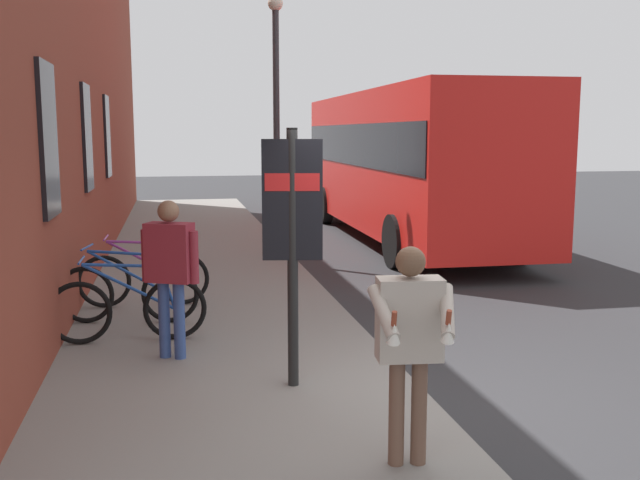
{
  "coord_description": "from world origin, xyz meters",
  "views": [
    {
      "loc": [
        -5.92,
        2.22,
        2.48
      ],
      "look_at": [
        2.11,
        0.58,
        1.25
      ],
      "focal_mm": 40.34,
      "sensor_mm": 36.0,
      "label": 1
    }
  ],
  "objects_px": {
    "bicycle_mid_rack": "(144,278)",
    "pedestrian_crossing_street": "(170,263)",
    "transit_info_sign": "(292,217)",
    "street_lamp": "(276,104)",
    "city_bus": "(405,157)",
    "bicycle_beside_lamp": "(128,308)",
    "tourist_with_hotdogs": "(410,333)",
    "bicycle_under_window": "(128,292)"
  },
  "relations": [
    {
      "from": "transit_info_sign",
      "to": "tourist_with_hotdogs",
      "type": "bearing_deg",
      "value": -163.54
    },
    {
      "from": "pedestrian_crossing_street",
      "to": "street_lamp",
      "type": "height_order",
      "value": "street_lamp"
    },
    {
      "from": "transit_info_sign",
      "to": "bicycle_mid_rack",
      "type": "bearing_deg",
      "value": 23.03
    },
    {
      "from": "tourist_with_hotdogs",
      "to": "street_lamp",
      "type": "distance_m",
      "value": 9.04
    },
    {
      "from": "bicycle_beside_lamp",
      "to": "pedestrian_crossing_street",
      "type": "height_order",
      "value": "pedestrian_crossing_street"
    },
    {
      "from": "tourist_with_hotdogs",
      "to": "bicycle_mid_rack",
      "type": "bearing_deg",
      "value": 20.86
    },
    {
      "from": "street_lamp",
      "to": "bicycle_beside_lamp",
      "type": "bearing_deg",
      "value": 154.98
    },
    {
      "from": "bicycle_under_window",
      "to": "city_bus",
      "type": "relative_size",
      "value": 0.17
    },
    {
      "from": "bicycle_under_window",
      "to": "city_bus",
      "type": "bearing_deg",
      "value": -40.58
    },
    {
      "from": "bicycle_mid_rack",
      "to": "pedestrian_crossing_street",
      "type": "relative_size",
      "value": 1.06
    },
    {
      "from": "bicycle_beside_lamp",
      "to": "pedestrian_crossing_street",
      "type": "xyz_separation_m",
      "value": [
        -0.69,
        -0.48,
        0.63
      ]
    },
    {
      "from": "pedestrian_crossing_street",
      "to": "bicycle_mid_rack",
      "type": "bearing_deg",
      "value": 8.66
    },
    {
      "from": "pedestrian_crossing_street",
      "to": "tourist_with_hotdogs",
      "type": "height_order",
      "value": "pedestrian_crossing_street"
    },
    {
      "from": "tourist_with_hotdogs",
      "to": "city_bus",
      "type": "bearing_deg",
      "value": -17.99
    },
    {
      "from": "bicycle_beside_lamp",
      "to": "transit_info_sign",
      "type": "distance_m",
      "value": 2.67
    },
    {
      "from": "bicycle_mid_rack",
      "to": "tourist_with_hotdogs",
      "type": "height_order",
      "value": "tourist_with_hotdogs"
    },
    {
      "from": "pedestrian_crossing_street",
      "to": "tourist_with_hotdogs",
      "type": "xyz_separation_m",
      "value": [
        -2.87,
        -1.64,
        -0.04
      ]
    },
    {
      "from": "street_lamp",
      "to": "bicycle_mid_rack",
      "type": "bearing_deg",
      "value": 146.57
    },
    {
      "from": "tourist_with_hotdogs",
      "to": "pedestrian_crossing_street",
      "type": "bearing_deg",
      "value": 29.84
    },
    {
      "from": "bicycle_beside_lamp",
      "to": "tourist_with_hotdogs",
      "type": "bearing_deg",
      "value": -149.16
    },
    {
      "from": "city_bus",
      "to": "tourist_with_hotdogs",
      "type": "distance_m",
      "value": 11.8
    },
    {
      "from": "tourist_with_hotdogs",
      "to": "street_lamp",
      "type": "xyz_separation_m",
      "value": [
        8.83,
        -0.34,
        1.91
      ]
    },
    {
      "from": "tourist_with_hotdogs",
      "to": "street_lamp",
      "type": "relative_size",
      "value": 0.33
    },
    {
      "from": "bicycle_mid_rack",
      "to": "pedestrian_crossing_street",
      "type": "distance_m",
      "value": 2.52
    },
    {
      "from": "bicycle_under_window",
      "to": "city_bus",
      "type": "distance_m",
      "value": 9.04
    },
    {
      "from": "city_bus",
      "to": "pedestrian_crossing_street",
      "type": "distance_m",
      "value": 9.89
    },
    {
      "from": "transit_info_sign",
      "to": "street_lamp",
      "type": "height_order",
      "value": "street_lamp"
    },
    {
      "from": "bicycle_under_window",
      "to": "street_lamp",
      "type": "height_order",
      "value": "street_lamp"
    },
    {
      "from": "bicycle_beside_lamp",
      "to": "pedestrian_crossing_street",
      "type": "distance_m",
      "value": 1.05
    },
    {
      "from": "bicycle_beside_lamp",
      "to": "bicycle_mid_rack",
      "type": "relative_size",
      "value": 1.0
    },
    {
      "from": "bicycle_beside_lamp",
      "to": "transit_info_sign",
      "type": "height_order",
      "value": "transit_info_sign"
    },
    {
      "from": "transit_info_sign",
      "to": "street_lamp",
      "type": "xyz_separation_m",
      "value": [
        7.04,
        -0.87,
        1.29
      ]
    },
    {
      "from": "bicycle_under_window",
      "to": "pedestrian_crossing_street",
      "type": "bearing_deg",
      "value": -161.06
    },
    {
      "from": "transit_info_sign",
      "to": "tourist_with_hotdogs",
      "type": "distance_m",
      "value": 1.97
    },
    {
      "from": "bicycle_beside_lamp",
      "to": "bicycle_under_window",
      "type": "relative_size",
      "value": 1.01
    },
    {
      "from": "bicycle_mid_rack",
      "to": "transit_info_sign",
      "type": "bearing_deg",
      "value": -156.97
    },
    {
      "from": "city_bus",
      "to": "street_lamp",
      "type": "height_order",
      "value": "street_lamp"
    },
    {
      "from": "bicycle_mid_rack",
      "to": "street_lamp",
      "type": "relative_size",
      "value": 0.37
    },
    {
      "from": "city_bus",
      "to": "pedestrian_crossing_street",
      "type": "xyz_separation_m",
      "value": [
        -8.33,
        5.28,
        -0.78
      ]
    },
    {
      "from": "city_bus",
      "to": "tourist_with_hotdogs",
      "type": "relative_size",
      "value": 6.67
    },
    {
      "from": "transit_info_sign",
      "to": "tourist_with_hotdogs",
      "type": "height_order",
      "value": "transit_info_sign"
    },
    {
      "from": "bicycle_under_window",
      "to": "tourist_with_hotdogs",
      "type": "height_order",
      "value": "tourist_with_hotdogs"
    }
  ]
}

